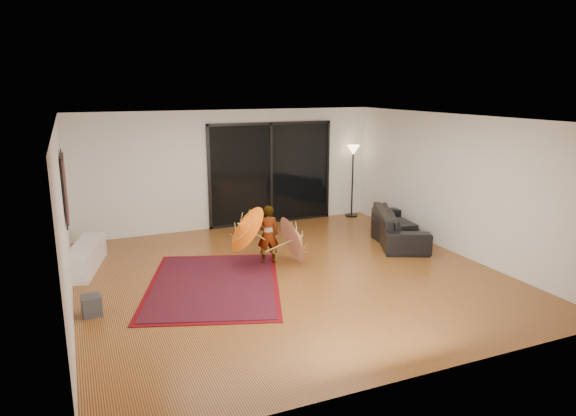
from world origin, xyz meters
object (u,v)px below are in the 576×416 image
media_console (86,257)px  ottoman (394,232)px  sofa (399,226)px  child (268,235)px

media_console → ottoman: (6.09, -0.72, -0.02)m
sofa → child: (-3.07, -0.25, 0.22)m
sofa → child: size_ratio=2.04×
sofa → ottoman: (-0.11, 0.02, -0.12)m
ottoman → child: child is taller
media_console → child: (3.13, -0.99, 0.33)m
media_console → child: bearing=-3.0°
media_console → ottoman: 6.14m
media_console → sofa: sofa is taller
media_console → ottoman: size_ratio=2.27×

